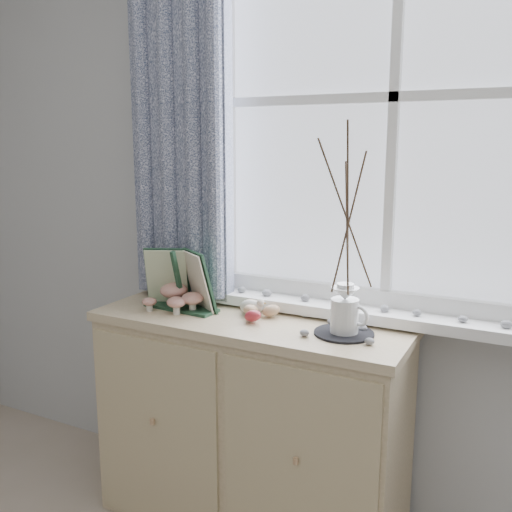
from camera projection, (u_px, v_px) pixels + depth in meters
The scene contains 8 objects.
sideboard at pixel (250, 423), 2.21m from camera, with size 1.20×0.45×0.85m.
botanical_book at pixel (176, 280), 2.20m from camera, with size 0.36×0.13×0.25m, color #1D3D28, non-canonical shape.
toadstool_cluster at pixel (177, 296), 2.22m from camera, with size 0.23×0.16×0.10m.
wooden_eggs at pixel (256, 310), 2.14m from camera, with size 0.16×0.17×0.07m.
songbird_figurine at pixel (251, 306), 2.17m from camera, with size 0.12×0.06×0.07m, color silver, non-canonical shape.
crocheted_doily at pixel (344, 333), 1.95m from camera, with size 0.21×0.21×0.01m, color black.
twig_pitcher at pixel (348, 214), 1.87m from camera, with size 0.33×0.33×0.72m.
sideboard_pebbles at pixel (334, 327), 1.99m from camera, with size 0.33×0.23×0.02m.
Camera 1 is at (0.81, -0.06, 1.50)m, focal length 40.00 mm.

